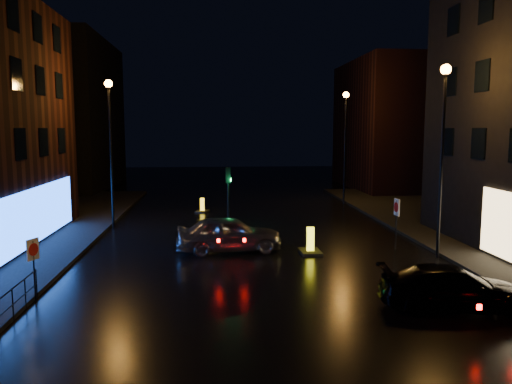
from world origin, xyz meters
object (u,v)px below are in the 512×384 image
traffic_signal (228,218)px  bollard_near (310,247)px  road_sign_left (33,255)px  silver_hatchback (229,234)px  bollard_far (202,209)px  dark_sedan (454,288)px  road_sign_right (397,212)px

traffic_signal → bollard_near: size_ratio=2.48×
road_sign_left → silver_hatchback: bearing=67.4°
traffic_signal → silver_hatchback: size_ratio=0.71×
bollard_far → road_sign_left: bearing=-88.7°
silver_hatchback → bollard_near: silver_hatchback is taller
traffic_signal → bollard_near: 7.60m
traffic_signal → bollard_far: (-1.63, 5.14, -0.29)m
bollard_near → bollard_far: bollard_near is taller
silver_hatchback → dark_sedan: (6.84, -8.01, -0.16)m
dark_sedan → bollard_far: (-8.33, 19.24, -0.46)m
traffic_signal → road_sign_left: size_ratio=1.62×
bollard_near → road_sign_right: 4.44m
silver_hatchback → road_sign_right: bearing=-96.2°
bollard_near → road_sign_right: road_sign_right is taller
bollard_far → road_sign_left: road_sign_left is taller
bollard_near → road_sign_left: (-10.25, -5.71, 1.33)m
traffic_signal → bollard_near: bearing=-62.1°
bollard_near → road_sign_right: bearing=3.5°
traffic_signal → bollard_near: (3.55, -6.72, -0.24)m
bollard_far → traffic_signal: bearing=-55.1°
traffic_signal → dark_sedan: (6.70, -14.10, 0.17)m
traffic_signal → bollard_far: size_ratio=2.73×
traffic_signal → silver_hatchback: (-0.14, -6.09, 0.33)m
dark_sedan → road_sign_left: size_ratio=2.17×
silver_hatchback → road_sign_right: size_ratio=2.01×
road_sign_left → bollard_far: bearing=97.3°
dark_sedan → bollard_far: size_ratio=3.65×
dark_sedan → bollard_near: dark_sedan is taller
silver_hatchback → road_sign_left: bearing=130.0°
bollard_near → road_sign_right: size_ratio=0.57×
road_sign_right → bollard_near: bearing=3.3°
traffic_signal → bollard_far: bearing=107.6°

